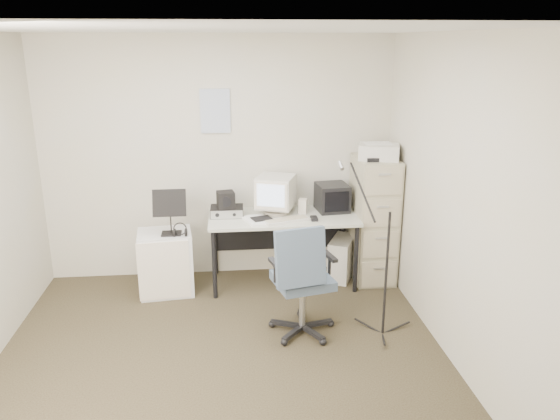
{
  "coord_description": "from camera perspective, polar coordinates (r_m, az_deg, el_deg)",
  "views": [
    {
      "loc": [
        0.07,
        -3.77,
        2.43
      ],
      "look_at": [
        0.55,
        0.95,
        0.95
      ],
      "focal_mm": 35.0,
      "sensor_mm": 36.0,
      "label": 1
    }
  ],
  "objects": [
    {
      "name": "crt_monitor",
      "position": [
        5.55,
        -0.44,
        1.59
      ],
      "size": [
        0.46,
        0.47,
        0.39
      ],
      "primitive_type": "cube",
      "rotation": [
        0.0,
        0.0,
        -0.35
      ],
      "color": "beige",
      "rests_on": "desk"
    },
    {
      "name": "ceiling",
      "position": [
        3.77,
        -7.23,
        18.23
      ],
      "size": [
        3.6,
        3.6,
        0.01
      ],
      "primitive_type": "cube",
      "color": "white",
      "rests_on": "ground"
    },
    {
      "name": "wall_back",
      "position": [
        5.7,
        -6.41,
        5.26
      ],
      "size": [
        3.6,
        0.02,
        2.5
      ],
      "primitive_type": "cube",
      "color": "beige",
      "rests_on": "ground"
    },
    {
      "name": "desk_speaker",
      "position": [
        5.59,
        2.4,
        0.4
      ],
      "size": [
        0.1,
        0.1,
        0.15
      ],
      "primitive_type": "cube",
      "rotation": [
        0.0,
        0.0,
        -0.3
      ],
      "color": "beige",
      "rests_on": "desk"
    },
    {
      "name": "radio_receiver",
      "position": [
        5.54,
        -5.57,
        -0.13
      ],
      "size": [
        0.33,
        0.24,
        0.09
      ],
      "primitive_type": "cube",
      "rotation": [
        0.0,
        0.0,
        -0.03
      ],
      "color": "black",
      "rests_on": "desk"
    },
    {
      "name": "crt_tv",
      "position": [
        5.69,
        5.47,
        1.32
      ],
      "size": [
        0.34,
        0.36,
        0.28
      ],
      "primitive_type": "cube",
      "rotation": [
        0.0,
        0.0,
        0.1
      ],
      "color": "black",
      "rests_on": "desk"
    },
    {
      "name": "wall_front",
      "position": [
        2.3,
        -6.9,
        -13.72
      ],
      "size": [
        3.6,
        0.02,
        2.5
      ],
      "primitive_type": "cube",
      "color": "beige",
      "rests_on": "ground"
    },
    {
      "name": "desk",
      "position": [
        5.65,
        0.29,
        -4.14
      ],
      "size": [
        1.5,
        0.7,
        0.73
      ],
      "primitive_type": "cube",
      "color": "beige",
      "rests_on": "floor"
    },
    {
      "name": "side_cart",
      "position": [
        5.56,
        -11.82,
        -5.38
      ],
      "size": [
        0.56,
        0.46,
        0.64
      ],
      "primitive_type": "cube",
      "rotation": [
        0.0,
        0.0,
        0.11
      ],
      "color": "silver",
      "rests_on": "floor"
    },
    {
      "name": "pc_tower",
      "position": [
        5.86,
        6.48,
        -4.99
      ],
      "size": [
        0.38,
        0.51,
        0.44
      ],
      "primitive_type": "cube",
      "rotation": [
        0.0,
        0.0,
        -0.43
      ],
      "color": "beige",
      "rests_on": "floor"
    },
    {
      "name": "wall_calendar",
      "position": [
        5.6,
        -6.79,
        10.23
      ],
      "size": [
        0.3,
        0.02,
        0.44
      ],
      "primitive_type": "cube",
      "color": "white",
      "rests_on": "wall_back"
    },
    {
      "name": "papers",
      "position": [
        5.36,
        -2.34,
        -1.06
      ],
      "size": [
        0.32,
        0.37,
        0.02
      ],
      "primitive_type": "cube",
      "rotation": [
        0.0,
        0.0,
        0.32
      ],
      "color": "white",
      "rests_on": "desk"
    },
    {
      "name": "wall_right",
      "position": [
        4.32,
        18.08,
        0.56
      ],
      "size": [
        0.02,
        3.6,
        2.5
      ],
      "primitive_type": "cube",
      "color": "beige",
      "rests_on": "ground"
    },
    {
      "name": "mouse",
      "position": [
        5.4,
        3.58,
        -0.89
      ],
      "size": [
        0.07,
        0.11,
        0.03
      ],
      "primitive_type": "cube",
      "rotation": [
        0.0,
        0.0,
        0.01
      ],
      "color": "black",
      "rests_on": "desk"
    },
    {
      "name": "keyboard",
      "position": [
        5.35,
        0.68,
        -1.07
      ],
      "size": [
        0.48,
        0.3,
        0.03
      ],
      "primitive_type": "cube",
      "rotation": [
        0.0,
        0.0,
        0.33
      ],
      "color": "beige",
      "rests_on": "desk"
    },
    {
      "name": "mic_stand",
      "position": [
        4.63,
        11.16,
        -4.71
      ],
      "size": [
        0.02,
        0.02,
        1.44
      ],
      "primitive_type": "cylinder",
      "rotation": [
        0.0,
        0.0,
        1.69
      ],
      "color": "black",
      "rests_on": "floor"
    },
    {
      "name": "floor",
      "position": [
        4.49,
        -5.98,
        -15.62
      ],
      "size": [
        3.6,
        3.6,
        0.01
      ],
      "primitive_type": "cube",
      "color": "#2D2413",
      "rests_on": "ground"
    },
    {
      "name": "headphones",
      "position": [
        5.3,
        -10.39,
        -2.23
      ],
      "size": [
        0.16,
        0.16,
        0.03
      ],
      "primitive_type": "torus",
      "rotation": [
        0.0,
        0.0,
        0.16
      ],
      "color": "black",
      "rests_on": "side_cart"
    },
    {
      "name": "radio_speaker",
      "position": [
        5.48,
        -5.7,
        1.08
      ],
      "size": [
        0.19,
        0.18,
        0.17
      ],
      "primitive_type": "cube",
      "rotation": [
        0.0,
        0.0,
        0.17
      ],
      "color": "black",
      "rests_on": "radio_receiver"
    },
    {
      "name": "printer",
      "position": [
        5.51,
        10.29,
        5.99
      ],
      "size": [
        0.45,
        0.37,
        0.15
      ],
      "primitive_type": "cube",
      "rotation": [
        0.0,
        0.0,
        -0.29
      ],
      "color": "beige",
      "rests_on": "filing_cabinet"
    },
    {
      "name": "office_chair",
      "position": [
        4.65,
        2.38,
        -7.13
      ],
      "size": [
        0.71,
        0.71,
        1.02
      ],
      "primitive_type": "cube",
      "rotation": [
        0.0,
        0.0,
        0.23
      ],
      "color": "#455466",
      "rests_on": "floor"
    },
    {
      "name": "music_stand",
      "position": [
        5.31,
        -11.41,
        -0.16
      ],
      "size": [
        0.32,
        0.17,
        0.46
      ],
      "primitive_type": "cube",
      "rotation": [
        0.0,
        0.0,
        -0.02
      ],
      "color": "black",
      "rests_on": "side_cart"
    },
    {
      "name": "filing_cabinet",
      "position": [
        5.75,
        9.72,
        -0.98
      ],
      "size": [
        0.4,
        0.6,
        1.3
      ],
      "primitive_type": "cube",
      "color": "#A59F88",
      "rests_on": "floor"
    }
  ]
}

